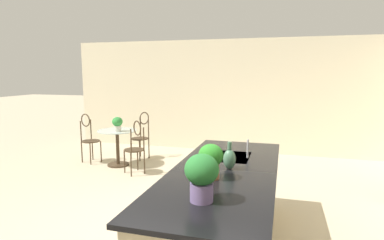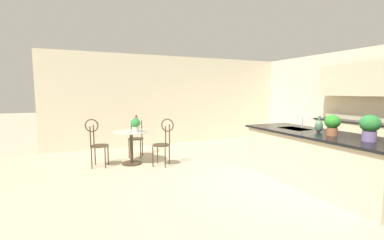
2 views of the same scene
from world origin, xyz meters
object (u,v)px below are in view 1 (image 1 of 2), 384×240
at_px(chair_near_window, 89,136).
at_px(potted_plant_counter_far, 202,174).
at_px(potted_plant_counter_near, 211,159).
at_px(bistro_table, 118,144).
at_px(vase_on_counter, 229,159).
at_px(potted_plant_on_table, 117,123).
at_px(chair_by_island, 135,145).
at_px(chair_toward_desk, 142,133).

relative_size(chair_near_window, potted_plant_counter_far, 2.76).
xyz_separation_m(chair_near_window, potted_plant_counter_near, (3.02, 3.36, 0.54)).
distance_m(bistro_table, chair_near_window, 0.74).
bearing_deg(vase_on_counter, potted_plant_on_table, -132.82).
xyz_separation_m(bistro_table, chair_near_window, (-0.08, -0.72, 0.13)).
xyz_separation_m(chair_by_island, potted_plant_counter_far, (3.06, 2.07, 0.56)).
xyz_separation_m(bistro_table, potted_plant_on_table, (0.12, 0.08, 0.46)).
height_order(chair_near_window, chair_toward_desk, same).
distance_m(potted_plant_counter_far, vase_on_counter, 0.91).
relative_size(potted_plant_counter_far, vase_on_counter, 1.31).
bearing_deg(potted_plant_counter_far, potted_plant_counter_near, -174.67).
bearing_deg(vase_on_counter, potted_plant_counter_far, -4.30).
relative_size(bistro_table, chair_near_window, 0.77).
xyz_separation_m(potted_plant_counter_near, potted_plant_counter_far, (0.55, 0.05, 0.03)).
distance_m(chair_by_island, potted_plant_counter_near, 3.27).
bearing_deg(chair_toward_desk, chair_by_island, 19.13).
bearing_deg(potted_plant_counter_far, vase_on_counter, 175.70).
distance_m(chair_near_window, chair_toward_desk, 1.12).
bearing_deg(chair_by_island, potted_plant_counter_near, 38.75).
bearing_deg(vase_on_counter, potted_plant_counter_near, -18.76).
height_order(potted_plant_on_table, potted_plant_counter_far, potted_plant_counter_far).
relative_size(bistro_table, chair_by_island, 0.77).
height_order(potted_plant_counter_near, potted_plant_counter_far, potted_plant_counter_far).
distance_m(chair_by_island, vase_on_counter, 3.07).
bearing_deg(bistro_table, chair_near_window, -96.32).
bearing_deg(potted_plant_on_table, potted_plant_counter_near, 42.10).
distance_m(chair_toward_desk, potted_plant_counter_near, 4.35).
xyz_separation_m(bistro_table, potted_plant_counter_near, (2.94, 2.63, 0.66)).
bearing_deg(chair_toward_desk, vase_on_counter, 37.73).
height_order(chair_toward_desk, potted_plant_counter_near, potted_plant_counter_near).
relative_size(chair_toward_desk, potted_plant_counter_far, 2.76).
relative_size(chair_toward_desk, potted_plant_on_table, 3.53).
height_order(chair_toward_desk, potted_plant_on_table, chair_toward_desk).
height_order(potted_plant_on_table, potted_plant_counter_near, potted_plant_counter_near).
height_order(bistro_table, potted_plant_counter_near, potted_plant_counter_near).
height_order(bistro_table, vase_on_counter, vase_on_counter).
bearing_deg(chair_toward_desk, potted_plant_counter_far, 30.52).
bearing_deg(bistro_table, potted_plant_counter_near, 41.81).
xyz_separation_m(potted_plant_counter_far, vase_on_counter, (-0.90, 0.07, -0.11)).
height_order(bistro_table, chair_near_window, chair_near_window).
bearing_deg(bistro_table, potted_plant_on_table, 33.90).
bearing_deg(potted_plant_on_table, potted_plant_counter_far, 37.65).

